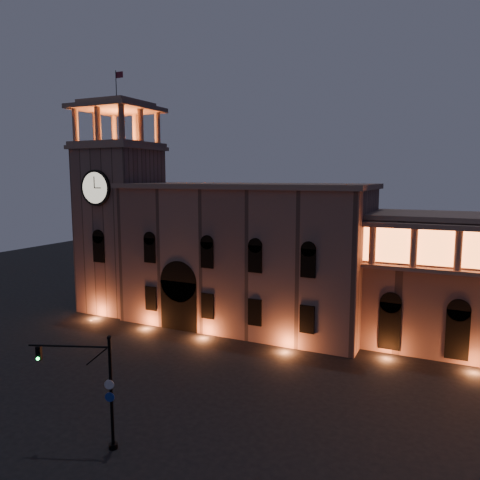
{
  "coord_description": "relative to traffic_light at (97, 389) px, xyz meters",
  "views": [
    {
      "loc": [
        22.0,
        -30.17,
        18.38
      ],
      "look_at": [
        0.14,
        16.0,
        11.48
      ],
      "focal_mm": 35.0,
      "sensor_mm": 36.0,
      "label": 1
    }
  ],
  "objects": [
    {
      "name": "government_building",
      "position": [
        -2.62,
        29.31,
        4.56
      ],
      "size": [
        30.8,
        12.8,
        17.6
      ],
      "color": "#7A594F",
      "rests_on": "ground"
    },
    {
      "name": "ground",
      "position": [
        -0.54,
        7.38,
        -4.21
      ],
      "size": [
        160.0,
        160.0,
        0.0
      ],
      "primitive_type": "plane",
      "color": "black",
      "rests_on": "ground"
    },
    {
      "name": "traffic_light",
      "position": [
        0.0,
        0.0,
        0.0
      ],
      "size": [
        5.5,
        2.38,
        8.01
      ],
      "rotation": [
        0.0,
        0.0,
        0.37
      ],
      "color": "black",
      "rests_on": "ground"
    },
    {
      "name": "clock_tower",
      "position": [
        -21.04,
        28.36,
        8.29
      ],
      "size": [
        9.8,
        9.8,
        32.4
      ],
      "color": "#7A594F",
      "rests_on": "ground"
    }
  ]
}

